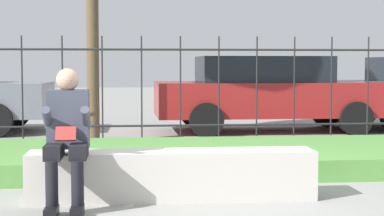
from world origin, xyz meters
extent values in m
plane|color=gray|center=(0.00, 0.00, 0.00)|extent=(60.00, 60.00, 0.00)
cube|color=beige|center=(-0.40, 0.00, 0.24)|extent=(2.77, 0.46, 0.48)
cube|color=#9B978F|center=(-0.40, 0.00, 0.04)|extent=(2.66, 0.42, 0.08)
cube|color=black|center=(-1.48, -0.63, 0.04)|extent=(0.11, 0.26, 0.09)
cylinder|color=black|center=(-1.48, -0.57, 0.28)|extent=(0.11, 0.11, 0.39)
cube|color=black|center=(-1.48, -0.36, 0.54)|extent=(0.15, 0.42, 0.13)
cube|color=black|center=(-1.26, -0.63, 0.04)|extent=(0.11, 0.26, 0.09)
cylinder|color=black|center=(-1.26, -0.57, 0.28)|extent=(0.11, 0.11, 0.39)
cube|color=black|center=(-1.26, -0.36, 0.54)|extent=(0.15, 0.42, 0.13)
cube|color=#424756|center=(-1.37, -0.15, 0.81)|extent=(0.38, 0.24, 0.54)
sphere|color=tan|center=(-1.37, -0.17, 1.17)|extent=(0.21, 0.21, 0.21)
cylinder|color=#424756|center=(-1.54, -0.31, 0.83)|extent=(0.08, 0.29, 0.24)
cylinder|color=#424756|center=(-1.20, -0.31, 0.83)|extent=(0.08, 0.29, 0.24)
cube|color=#B2332D|center=(-1.37, -0.41, 0.70)|extent=(0.18, 0.09, 0.13)
cube|color=#569342|center=(0.00, 1.93, 0.12)|extent=(8.68, 2.46, 0.25)
cylinder|color=#232326|center=(0.00, 3.86, 0.35)|extent=(6.68, 0.03, 0.03)
cylinder|color=#232326|center=(0.00, 3.86, 1.54)|extent=(6.68, 0.03, 0.03)
cylinder|color=#232326|center=(-2.43, 3.86, 0.87)|extent=(0.02, 0.02, 1.75)
cylinder|color=#232326|center=(-1.82, 3.86, 0.87)|extent=(0.02, 0.02, 1.75)
cylinder|color=#232326|center=(-1.21, 3.86, 0.87)|extent=(0.02, 0.02, 1.75)
cylinder|color=#232326|center=(-0.61, 3.86, 0.87)|extent=(0.02, 0.02, 1.75)
cylinder|color=#232326|center=(0.00, 3.86, 0.87)|extent=(0.02, 0.02, 1.75)
cylinder|color=#232326|center=(0.61, 3.86, 0.87)|extent=(0.02, 0.02, 1.75)
cylinder|color=#232326|center=(1.21, 3.86, 0.87)|extent=(0.02, 0.02, 1.75)
cylinder|color=#232326|center=(1.82, 3.86, 0.87)|extent=(0.02, 0.02, 1.75)
cylinder|color=#232326|center=(2.43, 3.86, 0.87)|extent=(0.02, 0.02, 1.75)
cylinder|color=#232326|center=(3.04, 3.86, 0.87)|extent=(0.02, 0.02, 1.75)
cylinder|color=black|center=(-3.14, 7.27, 0.31)|extent=(0.63, 0.21, 0.62)
cylinder|color=black|center=(4.32, 7.41, 0.30)|extent=(0.61, 0.20, 0.60)
cube|color=maroon|center=(1.96, 6.11, 0.64)|extent=(4.51, 1.79, 0.65)
cube|color=black|center=(1.78, 6.11, 1.22)|extent=(2.49, 1.56, 0.49)
cylinder|color=black|center=(3.36, 5.27, 0.31)|extent=(0.63, 0.21, 0.63)
cylinder|color=black|center=(3.34, 6.98, 0.31)|extent=(0.63, 0.21, 0.63)
cylinder|color=black|center=(0.58, 5.24, 0.31)|extent=(0.63, 0.21, 0.63)
cylinder|color=black|center=(0.56, 6.95, 0.31)|extent=(0.63, 0.21, 0.63)
cylinder|color=brown|center=(-1.40, 4.64, 1.73)|extent=(0.21, 0.21, 3.47)
camera|label=1|loc=(-0.82, -6.15, 1.32)|focal=60.00mm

